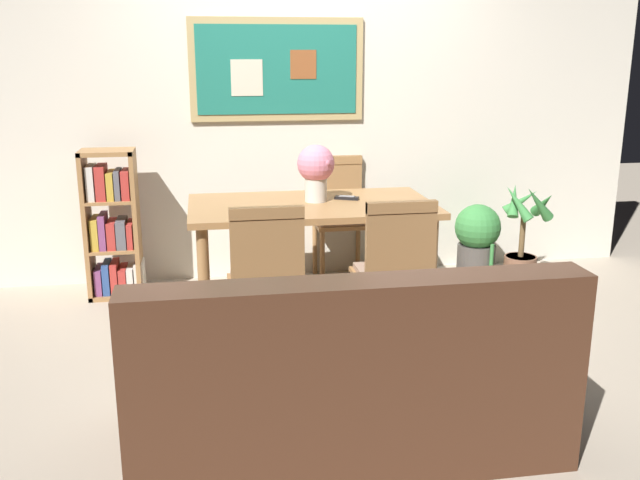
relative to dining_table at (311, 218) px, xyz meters
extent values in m
plane|color=tan|center=(0.07, -0.45, -0.64)|extent=(12.00, 12.00, 0.00)
cube|color=silver|center=(0.07, 0.92, 0.66)|extent=(5.20, 0.10, 2.60)
cube|color=tan|center=(-0.11, 0.85, 0.90)|extent=(1.25, 0.02, 0.72)
cube|color=#1E7260|center=(-0.11, 0.84, 0.90)|extent=(1.15, 0.01, 0.62)
cube|color=beige|center=(-0.33, 0.83, 0.84)|extent=(0.23, 0.00, 0.25)
cube|color=brown|center=(0.07, 0.83, 0.93)|extent=(0.19, 0.00, 0.20)
cube|color=#9E7042|center=(0.00, 0.00, 0.08)|extent=(1.54, 0.86, 0.04)
cylinder|color=#9E7042|center=(-0.69, -0.35, -0.29)|extent=(0.07, 0.07, 0.70)
cylinder|color=#9E7042|center=(0.69, -0.35, -0.29)|extent=(0.07, 0.07, 0.70)
cylinder|color=#9E7042|center=(-0.69, 0.35, -0.29)|extent=(0.07, 0.07, 0.70)
cylinder|color=#9E7042|center=(0.69, 0.35, -0.29)|extent=(0.07, 0.07, 0.70)
cube|color=#9E7042|center=(0.35, -0.66, -0.20)|extent=(0.40, 0.40, 0.03)
cube|color=#997A66|center=(0.35, -0.66, -0.18)|extent=(0.36, 0.36, 0.03)
cylinder|color=#9E7042|center=(0.18, -0.83, -0.43)|extent=(0.04, 0.04, 0.42)
cylinder|color=#9E7042|center=(0.52, -0.83, -0.43)|extent=(0.04, 0.04, 0.42)
cylinder|color=#9E7042|center=(0.18, -0.49, -0.43)|extent=(0.04, 0.04, 0.42)
cylinder|color=#9E7042|center=(0.52, -0.49, -0.43)|extent=(0.04, 0.04, 0.42)
cube|color=#9E7042|center=(0.35, -0.84, 0.04)|extent=(0.38, 0.04, 0.46)
cube|color=#9E7042|center=(0.35, -0.84, 0.24)|extent=(0.38, 0.05, 0.06)
cube|color=#9E7042|center=(-0.36, -0.67, -0.20)|extent=(0.40, 0.40, 0.03)
cube|color=#997A66|center=(-0.36, -0.67, -0.18)|extent=(0.36, 0.36, 0.03)
cylinder|color=#9E7042|center=(-0.53, -0.84, -0.43)|extent=(0.04, 0.04, 0.42)
cylinder|color=#9E7042|center=(-0.19, -0.84, -0.43)|extent=(0.04, 0.04, 0.42)
cylinder|color=#9E7042|center=(-0.53, -0.50, -0.43)|extent=(0.04, 0.04, 0.42)
cylinder|color=#9E7042|center=(-0.19, -0.50, -0.43)|extent=(0.04, 0.04, 0.42)
cube|color=#9E7042|center=(-0.36, -0.85, 0.04)|extent=(0.38, 0.04, 0.46)
cube|color=#9E7042|center=(-0.36, -0.85, 0.24)|extent=(0.38, 0.05, 0.06)
cube|color=#9E7042|center=(0.32, 0.66, -0.20)|extent=(0.40, 0.40, 0.03)
cube|color=#997A66|center=(0.32, 0.66, -0.18)|extent=(0.36, 0.36, 0.03)
cylinder|color=#9E7042|center=(0.49, 0.83, -0.43)|extent=(0.04, 0.04, 0.42)
cylinder|color=#9E7042|center=(0.15, 0.83, -0.43)|extent=(0.04, 0.04, 0.42)
cylinder|color=#9E7042|center=(0.49, 0.49, -0.43)|extent=(0.04, 0.04, 0.42)
cylinder|color=#9E7042|center=(0.15, 0.49, -0.43)|extent=(0.04, 0.04, 0.42)
cube|color=#9E7042|center=(0.32, 0.84, 0.04)|extent=(0.38, 0.04, 0.46)
cube|color=#9E7042|center=(0.32, 0.84, 0.24)|extent=(0.38, 0.05, 0.06)
cube|color=#472819|center=(-0.10, -1.56, -0.44)|extent=(1.80, 0.84, 0.40)
cube|color=#472819|center=(-0.10, -1.88, -0.02)|extent=(1.80, 0.20, 0.44)
cube|color=#472819|center=(-0.91, -1.56, -0.13)|extent=(0.18, 0.80, 0.22)
cube|color=#472819|center=(0.71, -1.56, -0.13)|extent=(0.18, 0.80, 0.22)
cube|color=#B78C33|center=(-0.55, -1.74, -0.08)|extent=(0.32, 0.16, 0.33)
cube|color=#334C72|center=(-0.10, -1.74, -0.08)|extent=(0.32, 0.16, 0.33)
cube|color=#9E7042|center=(-1.47, 0.57, -0.13)|extent=(0.03, 0.28, 1.03)
cube|color=#9E7042|center=(-1.14, 0.57, -0.13)|extent=(0.03, 0.28, 1.03)
cube|color=#9E7042|center=(-1.30, 0.57, -0.63)|extent=(0.36, 0.28, 0.03)
cube|color=#9E7042|center=(-1.30, 0.57, 0.37)|extent=(0.36, 0.28, 0.03)
cube|color=#9E7042|center=(-1.30, 0.57, -0.30)|extent=(0.30, 0.28, 0.02)
cube|color=#9E7042|center=(-1.30, 0.57, 0.04)|extent=(0.30, 0.28, 0.02)
cube|color=#7F3F72|center=(-1.42, 0.57, -0.52)|extent=(0.05, 0.22, 0.18)
cube|color=#2D4C8C|center=(-1.36, 0.57, -0.50)|extent=(0.05, 0.22, 0.21)
cube|color=#B2332D|center=(-1.31, 0.57, -0.50)|extent=(0.05, 0.22, 0.21)
cube|color=#B2332D|center=(-1.25, 0.57, -0.52)|extent=(0.05, 0.22, 0.18)
cube|color=beige|center=(-1.20, 0.57, -0.52)|extent=(0.04, 0.22, 0.18)
cube|color=beige|center=(-1.14, 0.57, -0.51)|extent=(0.06, 0.22, 0.21)
cube|color=gold|center=(-1.41, 0.57, -0.18)|extent=(0.05, 0.22, 0.22)
cube|color=#7F3F72|center=(-1.36, 0.57, -0.17)|extent=(0.04, 0.22, 0.24)
cube|color=#B2332D|center=(-1.31, 0.57, -0.20)|extent=(0.06, 0.22, 0.19)
cube|color=#595960|center=(-1.24, 0.57, -0.19)|extent=(0.06, 0.22, 0.20)
cube|color=#B2332D|center=(-1.18, 0.57, -0.20)|extent=(0.04, 0.22, 0.17)
cube|color=beige|center=(-1.42, 0.57, 0.17)|extent=(0.05, 0.22, 0.23)
cube|color=#B2332D|center=(-1.35, 0.57, 0.17)|extent=(0.06, 0.22, 0.23)
cube|color=gold|center=(-1.29, 0.57, 0.15)|extent=(0.05, 0.22, 0.19)
cube|color=#595960|center=(-1.24, 0.57, 0.15)|extent=(0.04, 0.22, 0.20)
cube|color=#B2332D|center=(-1.19, 0.57, 0.15)|extent=(0.05, 0.22, 0.20)
cylinder|color=#4C4742|center=(1.34, 0.53, -0.51)|extent=(0.28, 0.28, 0.26)
cylinder|color=#332319|center=(1.34, 0.53, -0.39)|extent=(0.26, 0.26, 0.02)
sphere|color=#387F3D|center=(1.34, 0.53, -0.25)|extent=(0.34, 0.34, 0.34)
cylinder|color=#387F3D|center=(1.40, 0.38, -0.50)|extent=(0.03, 0.03, 0.32)
cylinder|color=#387F3D|center=(1.48, 0.62, -0.46)|extent=(0.03, 0.03, 0.23)
cylinder|color=brown|center=(1.58, 0.28, -0.53)|extent=(0.23, 0.23, 0.23)
cylinder|color=#332319|center=(1.58, 0.28, -0.42)|extent=(0.21, 0.21, 0.02)
cylinder|color=brown|center=(1.58, 0.28, -0.26)|extent=(0.04, 0.04, 0.30)
cone|color=#387F3D|center=(1.72, 0.27, -0.03)|extent=(0.09, 0.28, 0.23)
cone|color=#387F3D|center=(1.61, 0.41, -0.03)|extent=(0.27, 0.14, 0.22)
cone|color=#387F3D|center=(1.51, 0.31, 0.00)|extent=(0.16, 0.21, 0.25)
cone|color=#387F3D|center=(1.50, 0.21, 0.00)|extent=(0.21, 0.24, 0.27)
cone|color=#387F3D|center=(1.62, 0.16, 0.00)|extent=(0.28, 0.17, 0.28)
cylinder|color=beige|center=(0.04, 0.05, 0.18)|extent=(0.14, 0.14, 0.16)
sphere|color=pink|center=(0.04, 0.05, 0.34)|extent=(0.24, 0.24, 0.24)
sphere|color=#D86633|center=(-0.01, 0.14, 0.34)|extent=(0.08, 0.08, 0.08)
sphere|color=pink|center=(0.09, -0.03, 0.35)|extent=(0.06, 0.06, 0.06)
sphere|color=#EACC4C|center=(0.13, 0.08, 0.36)|extent=(0.07, 0.07, 0.07)
cube|color=black|center=(0.24, 0.08, 0.11)|extent=(0.16, 0.11, 0.02)
cube|color=gray|center=(0.24, 0.08, 0.12)|extent=(0.10, 0.07, 0.00)
camera|label=1|loc=(-0.67, -4.31, 1.02)|focal=39.47mm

